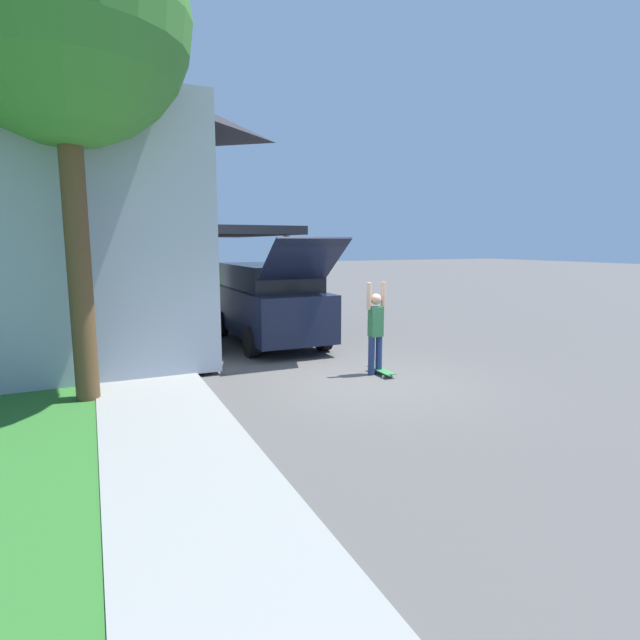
{
  "coord_description": "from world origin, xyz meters",
  "views": [
    {
      "loc": [
        -4.45,
        -8.19,
        2.57
      ],
      "look_at": [
        0.1,
        1.72,
        0.9
      ],
      "focal_mm": 28.0,
      "sensor_mm": 36.0,
      "label": 1
    }
  ],
  "objects_px": {
    "lawn_tree_near": "(61,16)",
    "car_down_street": "(233,284)",
    "lawn_tree_far": "(54,180)",
    "skateboarder": "(376,328)",
    "suv_parked": "(268,301)",
    "skateboard": "(381,370)"
  },
  "relations": [
    {
      "from": "skateboard",
      "to": "car_down_street",
      "type": "bearing_deg",
      "value": 85.84
    },
    {
      "from": "lawn_tree_near",
      "to": "skateboard",
      "type": "distance_m",
      "value": 7.82
    },
    {
      "from": "suv_parked",
      "to": "lawn_tree_near",
      "type": "bearing_deg",
      "value": -140.45
    },
    {
      "from": "lawn_tree_far",
      "to": "skateboarder",
      "type": "relative_size",
      "value": 3.34
    },
    {
      "from": "car_down_street",
      "to": "skateboard",
      "type": "height_order",
      "value": "car_down_street"
    },
    {
      "from": "lawn_tree_near",
      "to": "skateboard",
      "type": "bearing_deg",
      "value": -4.71
    },
    {
      "from": "lawn_tree_near",
      "to": "lawn_tree_far",
      "type": "height_order",
      "value": "lawn_tree_near"
    },
    {
      "from": "suv_parked",
      "to": "skateboard",
      "type": "height_order",
      "value": "suv_parked"
    },
    {
      "from": "skateboarder",
      "to": "lawn_tree_far",
      "type": "bearing_deg",
      "value": 129.99
    },
    {
      "from": "lawn_tree_far",
      "to": "suv_parked",
      "type": "relative_size",
      "value": 1.15
    },
    {
      "from": "lawn_tree_far",
      "to": "skateboard",
      "type": "bearing_deg",
      "value": -49.78
    },
    {
      "from": "lawn_tree_far",
      "to": "lawn_tree_near",
      "type": "bearing_deg",
      "value": -85.03
    },
    {
      "from": "suv_parked",
      "to": "skateboarder",
      "type": "xyz_separation_m",
      "value": [
        0.88,
        -3.91,
        -0.16
      ]
    },
    {
      "from": "suv_parked",
      "to": "car_down_street",
      "type": "relative_size",
      "value": 1.24
    },
    {
      "from": "suv_parked",
      "to": "skateboarder",
      "type": "distance_m",
      "value": 4.01
    },
    {
      "from": "suv_parked",
      "to": "skateboard",
      "type": "bearing_deg",
      "value": -76.08
    },
    {
      "from": "car_down_street",
      "to": "lawn_tree_far",
      "type": "bearing_deg",
      "value": -128.75
    },
    {
      "from": "skateboarder",
      "to": "suv_parked",
      "type": "bearing_deg",
      "value": 102.72
    },
    {
      "from": "lawn_tree_far",
      "to": "skateboarder",
      "type": "distance_m",
      "value": 9.51
    },
    {
      "from": "lawn_tree_near",
      "to": "car_down_street",
      "type": "xyz_separation_m",
      "value": [
        6.41,
        15.16,
        -5.19
      ]
    },
    {
      "from": "lawn_tree_far",
      "to": "skateboard",
      "type": "height_order",
      "value": "lawn_tree_far"
    },
    {
      "from": "lawn_tree_near",
      "to": "car_down_street",
      "type": "bearing_deg",
      "value": 67.08
    }
  ]
}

